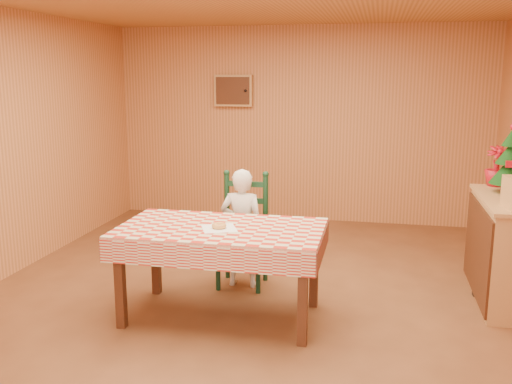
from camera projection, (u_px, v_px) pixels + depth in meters
ground at (251, 301)px, 5.05m from camera, size 6.00×6.00×0.00m
cabin_walls at (263, 91)px, 5.19m from camera, size 5.10×6.05×2.65m
dining_table at (221, 237)px, 4.60m from camera, size 1.66×0.96×0.77m
ladder_chair at (243, 232)px, 5.39m from camera, size 0.44×0.40×1.08m
seated_child at (242, 228)px, 5.33m from camera, size 0.41×0.27×1.12m
napkin at (219, 228)px, 4.54m from camera, size 0.34×0.34×0.00m
donut at (219, 226)px, 4.53m from camera, size 0.12×0.12×0.04m
shelf_unit at (508, 250)px, 4.98m from camera, size 0.54×1.24×0.93m
christmas_tree at (510, 162)px, 5.07m from camera, size 0.34×0.34×0.62m
flower_arrangement at (497, 166)px, 5.38m from camera, size 0.22×0.22×0.38m
storage_bin at (495, 277)px, 5.13m from camera, size 0.45×0.45×0.37m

